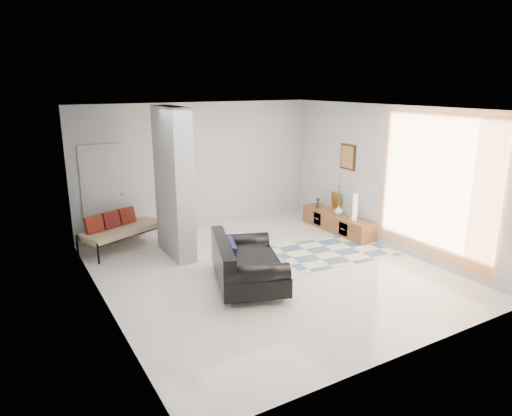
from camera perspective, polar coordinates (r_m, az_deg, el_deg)
floor at (r=8.09m, az=1.62°, el=-7.89°), size 6.00×6.00×0.00m
ceiling at (r=7.44m, az=1.79°, el=12.33°), size 6.00×6.00×0.00m
wall_back at (r=10.26m, az=-7.19°, el=5.17°), size 6.00×0.00×6.00m
wall_front at (r=5.44m, az=18.66°, el=-4.68°), size 6.00×0.00×6.00m
wall_left at (r=6.66m, az=-18.83°, el=-1.07°), size 0.00×6.00×6.00m
wall_right at (r=9.36m, az=16.19°, el=3.70°), size 0.00×6.00×6.00m
partition_column at (r=8.59m, az=-10.26°, el=3.06°), size 0.35×1.20×2.80m
hallway_door at (r=9.69m, az=-18.51°, el=1.60°), size 0.85×0.06×2.04m
curtain at (r=8.56m, az=21.36°, el=2.54°), size 0.00×2.55×2.55m
wall_art at (r=10.13m, az=11.41°, el=6.28°), size 0.04×0.45×0.55m
media_console at (r=10.32m, az=10.15°, el=-1.73°), size 0.45×2.01×0.80m
loveseat at (r=7.47m, az=-1.48°, el=-7.03°), size 1.53×1.97×0.76m
daybed at (r=9.42m, az=-16.60°, el=-2.43°), size 1.77×1.27×0.77m
area_rug at (r=9.11m, az=9.58°, el=-5.33°), size 2.33×1.68×0.01m
cylinder_lamp at (r=9.78m, az=12.27°, el=0.11°), size 0.10×0.10×0.56m
bronze_figurine at (r=10.69m, az=7.77°, el=0.67°), size 0.12×0.12×0.22m
vase at (r=10.15m, az=10.27°, el=-0.28°), size 0.20×0.20×0.20m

